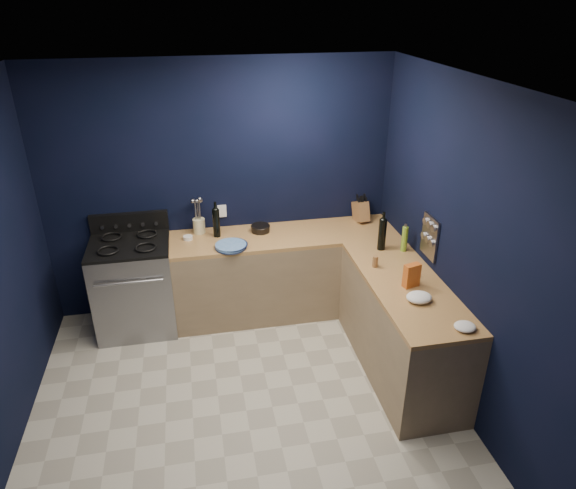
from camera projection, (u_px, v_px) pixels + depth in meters
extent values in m
cube|color=#B5B09F|center=(246.00, 411.00, 4.28)|extent=(3.50, 3.50, 0.02)
cube|color=silver|center=(231.00, 86.00, 3.11)|extent=(3.50, 3.50, 0.02)
cube|color=black|center=(221.00, 190.00, 5.24)|extent=(3.50, 0.02, 2.60)
cube|color=black|center=(466.00, 253.00, 4.00)|extent=(0.02, 3.50, 2.60)
cube|color=black|center=(287.00, 480.00, 2.15)|extent=(3.50, 0.02, 2.60)
cube|color=#8A7355|center=(285.00, 274.00, 5.45)|extent=(2.30, 0.63, 0.86)
cube|color=brown|center=(285.00, 236.00, 5.25)|extent=(2.30, 0.63, 0.04)
cube|color=#8A7355|center=(401.00, 328.00, 4.58)|extent=(0.63, 1.67, 0.86)
cube|color=brown|center=(406.00, 285.00, 4.38)|extent=(0.63, 1.67, 0.04)
cube|color=gray|center=(135.00, 287.00, 5.15)|extent=(0.76, 0.66, 0.92)
cube|color=black|center=(133.00, 305.00, 4.88)|extent=(0.59, 0.02, 0.42)
cube|color=black|center=(128.00, 245.00, 4.94)|extent=(0.76, 0.66, 0.03)
cube|color=black|center=(129.00, 222.00, 5.16)|extent=(0.76, 0.06, 0.20)
cube|color=gray|center=(430.00, 237.00, 4.53)|extent=(0.02, 0.28, 0.38)
cube|color=white|center=(222.00, 211.00, 5.32)|extent=(0.09, 0.02, 0.13)
cylinder|color=#4671B0|center=(231.00, 246.00, 4.95)|extent=(0.34, 0.34, 0.04)
cylinder|color=white|center=(188.00, 238.00, 5.12)|extent=(0.10, 0.10, 0.04)
cylinder|color=beige|center=(199.00, 226.00, 5.24)|extent=(0.14, 0.14, 0.15)
cylinder|color=black|center=(216.00, 223.00, 5.13)|extent=(0.08, 0.08, 0.29)
cylinder|color=black|center=(260.00, 228.00, 5.28)|extent=(0.21, 0.21, 0.07)
cube|color=brown|center=(361.00, 211.00, 5.50)|extent=(0.15, 0.26, 0.26)
cylinder|color=black|center=(382.00, 235.00, 4.87)|extent=(0.08, 0.08, 0.30)
cylinder|color=#77A428|center=(405.00, 239.00, 4.86)|extent=(0.07, 0.07, 0.25)
cylinder|color=olive|center=(375.00, 261.00, 4.60)|extent=(0.06, 0.06, 0.11)
cylinder|color=olive|center=(411.00, 270.00, 4.47)|extent=(0.06, 0.06, 0.10)
cube|color=#A81F29|center=(412.00, 275.00, 4.28)|extent=(0.15, 0.10, 0.20)
ellipsoid|color=white|center=(419.00, 297.00, 4.10)|extent=(0.23, 0.20, 0.07)
ellipsoid|color=white|center=(465.00, 327.00, 3.76)|extent=(0.20, 0.19, 0.05)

